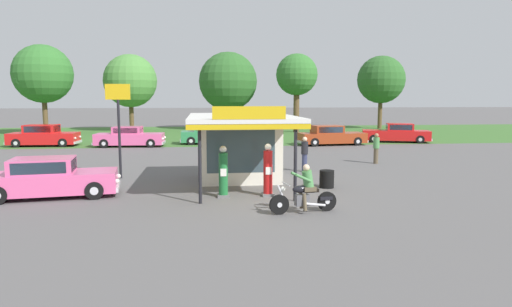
% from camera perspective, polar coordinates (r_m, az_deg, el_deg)
% --- Properties ---
extents(ground_plane, '(300.00, 300.00, 0.00)m').
position_cam_1_polar(ground_plane, '(16.34, 1.97, -5.89)').
color(ground_plane, '#5B5959').
extents(grass_verge_strip, '(120.00, 24.00, 0.01)m').
position_cam_1_polar(grass_verge_strip, '(45.94, -3.73, 2.53)').
color(grass_verge_strip, '#3D6B2D').
rests_on(grass_verge_strip, ground).
extents(service_station_kiosk, '(4.27, 6.64, 3.40)m').
position_cam_1_polar(service_station_kiosk, '(19.63, -2.20, 1.44)').
color(service_station_kiosk, silver).
rests_on(service_station_kiosk, ground).
extents(gas_pump_nearside, '(0.44, 0.44, 1.93)m').
position_cam_1_polar(gas_pump_nearside, '(16.58, -4.21, -2.60)').
color(gas_pump_nearside, slate).
rests_on(gas_pump_nearside, ground).
extents(gas_pump_offside, '(0.44, 0.44, 1.99)m').
position_cam_1_polar(gas_pump_offside, '(16.74, 1.54, -2.40)').
color(gas_pump_offside, slate).
rests_on(gas_pump_offside, ground).
extents(motorcycle_with_rider, '(2.27, 0.72, 1.58)m').
position_cam_1_polar(motorcycle_with_rider, '(14.44, 6.25, -5.02)').
color(motorcycle_with_rider, black).
rests_on(motorcycle_with_rider, ground).
extents(featured_classic_sedan, '(5.04, 2.35, 1.48)m').
position_cam_1_polar(featured_classic_sedan, '(18.27, -24.92, -2.98)').
color(featured_classic_sedan, '#E55993').
rests_on(featured_classic_sedan, ground).
extents(parked_car_back_row_far_left, '(5.21, 2.15, 1.65)m').
position_cam_1_polar(parked_car_back_row_far_left, '(37.83, -25.55, 2.00)').
color(parked_car_back_row_far_left, red).
rests_on(parked_car_back_row_far_left, ground).
extents(parked_car_back_row_centre_left, '(5.49, 2.39, 1.54)m').
position_cam_1_polar(parked_car_back_row_centre_left, '(35.47, 9.57, 2.23)').
color(parked_car_back_row_centre_left, '#993819').
rests_on(parked_car_back_row_centre_left, ground).
extents(parked_car_second_row_spare, '(5.83, 3.32, 1.56)m').
position_cam_1_polar(parked_car_second_row_spare, '(39.00, 17.51, 2.43)').
color(parked_car_second_row_spare, red).
rests_on(parked_car_second_row_spare, ground).
extents(parked_car_back_row_right, '(5.06, 2.05, 1.63)m').
position_cam_1_polar(parked_car_back_row_right, '(36.10, -5.81, 2.41)').
color(parked_car_back_row_right, '#2D844C').
rests_on(parked_car_back_row_right, ground).
extents(parked_car_back_row_centre_right, '(5.31, 2.08, 1.53)m').
position_cam_1_polar(parked_car_back_row_centre_right, '(35.10, -15.89, 2.00)').
color(parked_car_back_row_centre_right, '#E55993').
rests_on(parked_car_back_row_centre_right, ground).
extents(bystander_admiring_sedan, '(0.34, 0.34, 1.71)m').
position_cam_1_polar(bystander_admiring_sedan, '(25.92, 15.13, 0.74)').
color(bystander_admiring_sedan, brown).
rests_on(bystander_admiring_sedan, ground).
extents(bystander_chatting_near_pumps, '(0.34, 0.34, 1.76)m').
position_cam_1_polar(bystander_chatting_near_pumps, '(22.38, 6.24, 0.04)').
color(bystander_chatting_near_pumps, '#2D3351').
rests_on(bystander_chatting_near_pumps, ground).
extents(tree_oak_far_left, '(6.66, 6.66, 8.88)m').
position_cam_1_polar(tree_oak_far_left, '(51.64, -3.59, 9.19)').
color(tree_oak_far_left, brown).
rests_on(tree_oak_far_left, ground).
extents(tree_oak_distant_spare, '(5.79, 5.79, 8.43)m').
position_cam_1_polar(tree_oak_distant_spare, '(51.46, -15.84, 8.82)').
color(tree_oak_distant_spare, brown).
rests_on(tree_oak_distant_spare, ground).
extents(tree_oak_far_right, '(5.62, 5.62, 8.64)m').
position_cam_1_polar(tree_oak_far_right, '(55.56, 15.72, 9.07)').
color(tree_oak_far_right, brown).
rests_on(tree_oak_far_right, ground).
extents(tree_oak_centre, '(5.72, 5.72, 8.89)m').
position_cam_1_polar(tree_oak_centre, '(49.11, -25.82, 9.04)').
color(tree_oak_centre, brown).
rests_on(tree_oak_centre, ground).
extents(tree_oak_right, '(4.42, 4.42, 8.36)m').
position_cam_1_polar(tree_oak_right, '(48.38, 5.20, 9.87)').
color(tree_oak_right, brown).
rests_on(tree_oak_right, ground).
extents(roadside_pole_sign, '(1.10, 0.12, 4.30)m').
position_cam_1_polar(roadside_pole_sign, '(21.21, -17.19, 4.90)').
color(roadside_pole_sign, black).
rests_on(roadside_pole_sign, ground).
extents(spare_tire_stack, '(0.60, 0.60, 0.72)m').
position_cam_1_polar(spare_tire_stack, '(18.60, 9.04, -3.24)').
color(spare_tire_stack, black).
rests_on(spare_tire_stack, ground).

